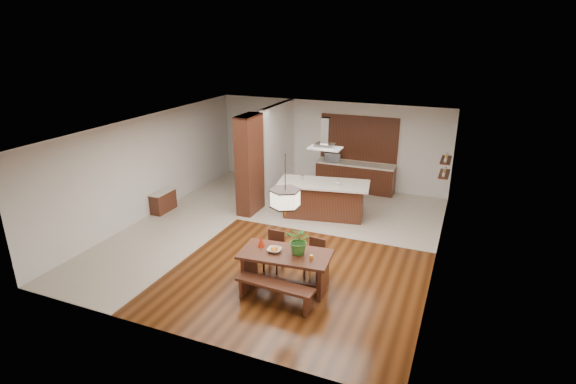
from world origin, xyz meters
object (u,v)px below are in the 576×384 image
at_px(dining_chair_left, 273,252).
at_px(kitchen_island, 324,199).
at_px(microwave, 332,157).
at_px(dining_table, 285,262).
at_px(dining_bench, 275,293).
at_px(fruit_bowl, 274,250).
at_px(range_hood, 326,133).
at_px(foliage_plant, 300,240).
at_px(hallway_console, 163,201).
at_px(island_cup, 338,183).
at_px(dining_chair_right, 314,259).
at_px(pendant_lantern, 285,186).

distance_m(dining_chair_left, kitchen_island, 3.36).
bearing_deg(microwave, dining_table, -105.13).
height_order(dining_bench, fruit_bowl, fruit_bowl).
bearing_deg(dining_chair_left, range_hood, 89.15).
relative_size(fruit_bowl, kitchen_island, 0.11).
bearing_deg(foliage_plant, fruit_bowl, -167.25).
xyz_separation_m(foliage_plant, kitchen_island, (-0.72, 3.81, -0.54)).
distance_m(hallway_console, foliage_plant, 5.82).
distance_m(dining_table, fruit_bowl, 0.34).
distance_m(hallway_console, dining_bench, 5.93).
distance_m(hallway_console, island_cup, 5.21).
height_order(dining_chair_left, dining_chair_right, dining_chair_left).
xyz_separation_m(foliage_plant, range_hood, (-0.72, 3.81, 1.38)).
height_order(foliage_plant, kitchen_island, foliage_plant).
bearing_deg(dining_table, island_cup, 90.22).
bearing_deg(dining_chair_right, hallway_console, 166.42).
bearing_deg(kitchen_island, microwave, 92.24).
height_order(dining_chair_right, fruit_bowl, dining_chair_right).
bearing_deg(fruit_bowl, range_hood, 92.98).
height_order(kitchen_island, island_cup, island_cup).
height_order(dining_chair_left, range_hood, range_hood).
bearing_deg(dining_chair_left, dining_bench, -63.87).
xyz_separation_m(kitchen_island, range_hood, (0.00, 0.00, 1.92)).
height_order(dining_chair_right, kitchen_island, kitchen_island).
xyz_separation_m(dining_chair_left, fruit_bowl, (0.28, -0.56, 0.37)).
bearing_deg(microwave, dining_chair_left, -109.32).
height_order(range_hood, island_cup, range_hood).
height_order(dining_table, foliage_plant, foliage_plant).
bearing_deg(kitchen_island, island_cup, -19.07).
xyz_separation_m(pendant_lantern, kitchen_island, (-0.44, 3.89, -1.70)).
xyz_separation_m(dining_table, foliage_plant, (0.28, 0.08, 0.51)).
relative_size(dining_chair_left, microwave, 1.79).
distance_m(dining_chair_left, foliage_plant, 1.11).
bearing_deg(foliage_plant, range_hood, 100.68).
xyz_separation_m(dining_chair_left, dining_chair_right, (0.94, 0.08, -0.02)).
bearing_deg(dining_bench, range_hood, 96.24).
distance_m(range_hood, island_cup, 1.43).
xyz_separation_m(fruit_bowl, microwave, (-0.75, 6.45, 0.27)).
xyz_separation_m(dining_table, dining_chair_right, (0.42, 0.61, -0.15)).
bearing_deg(pendant_lantern, dining_bench, -84.92).
bearing_deg(dining_table, dining_chair_left, 134.37).
height_order(dining_table, fruit_bowl, fruit_bowl).
distance_m(dining_table, foliage_plant, 0.59).
xyz_separation_m(dining_chair_left, island_cup, (0.50, 3.29, 0.65)).
distance_m(dining_table, dining_chair_right, 0.76).
relative_size(pendant_lantern, island_cup, 11.04).
relative_size(range_hood, microwave, 1.78).
distance_m(dining_chair_right, foliage_plant, 0.85).
height_order(dining_bench, island_cup, island_cup).
bearing_deg(dining_bench, dining_table, 95.08).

